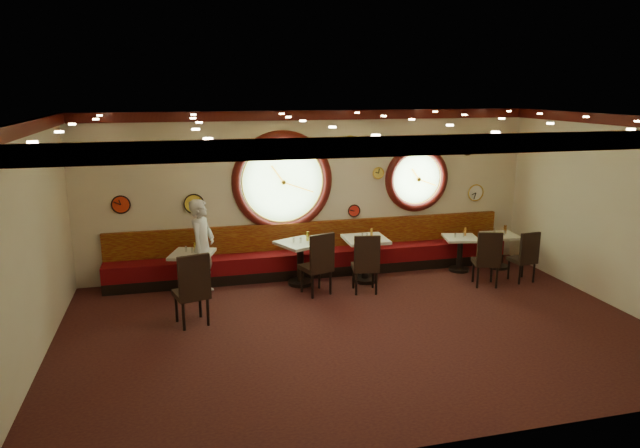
{
  "coord_description": "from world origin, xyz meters",
  "views": [
    {
      "loc": [
        -2.57,
        -7.78,
        3.62
      ],
      "look_at": [
        -0.4,
        0.8,
        1.5
      ],
      "focal_mm": 32.0,
      "sensor_mm": 36.0,
      "label": 1
    }
  ],
  "objects_px": {
    "table_b": "(300,258)",
    "condiment_a_bottle": "(195,247)",
    "condiment_a_salt": "(186,249)",
    "condiment_b_pepper": "(300,240)",
    "chair_c": "(366,260)",
    "condiment_c_salt": "(362,236)",
    "table_d": "(460,249)",
    "condiment_a_pepper": "(192,250)",
    "condiment_d_salt": "(455,235)",
    "condiment_b_bottle": "(308,236)",
    "table_c": "(365,254)",
    "condiment_c_pepper": "(367,236)",
    "table_e": "(500,247)",
    "chair_b": "(319,260)",
    "chair_d": "(488,255)",
    "condiment_d_pepper": "(464,235)",
    "condiment_e_pepper": "(505,233)",
    "condiment_c_bottle": "(372,232)",
    "waiter": "(202,247)",
    "chair_e": "(526,254)",
    "condiment_e_salt": "(494,231)",
    "chair_a": "(193,285)",
    "condiment_d_bottle": "(465,231)",
    "table_a": "(193,268)",
    "condiment_e_bottle": "(505,229)"
  },
  "relations": [
    {
      "from": "table_b",
      "to": "chair_e",
      "type": "bearing_deg",
      "value": -12.69
    },
    {
      "from": "table_b",
      "to": "condiment_a_bottle",
      "type": "bearing_deg",
      "value": 178.24
    },
    {
      "from": "table_e",
      "to": "condiment_a_salt",
      "type": "height_order",
      "value": "condiment_a_salt"
    },
    {
      "from": "condiment_a_bottle",
      "to": "condiment_c_bottle",
      "type": "distance_m",
      "value": 3.3
    },
    {
      "from": "table_b",
      "to": "waiter",
      "type": "height_order",
      "value": "waiter"
    },
    {
      "from": "table_a",
      "to": "condiment_c_bottle",
      "type": "height_order",
      "value": "condiment_c_bottle"
    },
    {
      "from": "condiment_a_salt",
      "to": "condiment_e_pepper",
      "type": "distance_m",
      "value": 6.29
    },
    {
      "from": "chair_e",
      "to": "condiment_e_salt",
      "type": "bearing_deg",
      "value": 89.35
    },
    {
      "from": "table_b",
      "to": "chair_e",
      "type": "relative_size",
      "value": 1.62
    },
    {
      "from": "condiment_c_salt",
      "to": "condiment_e_bottle",
      "type": "relative_size",
      "value": 0.51
    },
    {
      "from": "table_d",
      "to": "condiment_d_salt",
      "type": "xyz_separation_m",
      "value": [
        -0.12,
        -0.0,
        0.31
      ]
    },
    {
      "from": "condiment_a_salt",
      "to": "condiment_b_pepper",
      "type": "xyz_separation_m",
      "value": [
        2.07,
        -0.09,
        0.05
      ]
    },
    {
      "from": "chair_e",
      "to": "condiment_a_bottle",
      "type": "height_order",
      "value": "chair_e"
    },
    {
      "from": "table_b",
      "to": "condiment_a_salt",
      "type": "relative_size",
      "value": 9.65
    },
    {
      "from": "table_c",
      "to": "condiment_c_pepper",
      "type": "bearing_deg",
      "value": -30.61
    },
    {
      "from": "table_e",
      "to": "condiment_d_bottle",
      "type": "height_order",
      "value": "condiment_d_bottle"
    },
    {
      "from": "chair_b",
      "to": "condiment_b_bottle",
      "type": "relative_size",
      "value": 4.02
    },
    {
      "from": "chair_d",
      "to": "condiment_d_salt",
      "type": "bearing_deg",
      "value": 114.16
    },
    {
      "from": "condiment_b_bottle",
      "to": "table_d",
      "type": "bearing_deg",
      "value": -0.91
    },
    {
      "from": "condiment_b_pepper",
      "to": "chair_d",
      "type": "bearing_deg",
      "value": -15.48
    },
    {
      "from": "table_c",
      "to": "chair_c",
      "type": "relative_size",
      "value": 1.26
    },
    {
      "from": "table_a",
      "to": "condiment_b_bottle",
      "type": "height_order",
      "value": "condiment_b_bottle"
    },
    {
      "from": "table_b",
      "to": "condiment_b_bottle",
      "type": "bearing_deg",
      "value": 19.52
    },
    {
      "from": "condiment_a_pepper",
      "to": "condiment_e_salt",
      "type": "distance_m",
      "value": 6.05
    },
    {
      "from": "table_d",
      "to": "condiment_a_pepper",
      "type": "bearing_deg",
      "value": -179.0
    },
    {
      "from": "condiment_b_pepper",
      "to": "condiment_c_pepper",
      "type": "xyz_separation_m",
      "value": [
        1.27,
        -0.07,
        0.02
      ]
    },
    {
      "from": "table_e",
      "to": "waiter",
      "type": "xyz_separation_m",
      "value": [
        -5.96,
        -0.01,
        0.41
      ]
    },
    {
      "from": "condiment_e_salt",
      "to": "condiment_a_salt",
      "type": "bearing_deg",
      "value": -179.68
    },
    {
      "from": "table_c",
      "to": "condiment_d_pepper",
      "type": "height_order",
      "value": "table_c"
    },
    {
      "from": "condiment_a_pepper",
      "to": "waiter",
      "type": "height_order",
      "value": "waiter"
    },
    {
      "from": "chair_d",
      "to": "condiment_a_bottle",
      "type": "bearing_deg",
      "value": -175.85
    },
    {
      "from": "condiment_e_salt",
      "to": "condiment_c_pepper",
      "type": "bearing_deg",
      "value": -175.98
    },
    {
      "from": "condiment_c_salt",
      "to": "condiment_c_pepper",
      "type": "relative_size",
      "value": 0.96
    },
    {
      "from": "table_b",
      "to": "condiment_b_pepper",
      "type": "bearing_deg",
      "value": -97.69
    },
    {
      "from": "chair_c",
      "to": "condiment_c_salt",
      "type": "distance_m",
      "value": 0.73
    },
    {
      "from": "chair_a",
      "to": "condiment_d_bottle",
      "type": "bearing_deg",
      "value": 0.85
    },
    {
      "from": "chair_b",
      "to": "chair_e",
      "type": "bearing_deg",
      "value": -22.0
    },
    {
      "from": "chair_a",
      "to": "condiment_c_bottle",
      "type": "relative_size",
      "value": 4.66
    },
    {
      "from": "table_d",
      "to": "table_e",
      "type": "bearing_deg",
      "value": -1.45
    },
    {
      "from": "chair_c",
      "to": "condiment_c_pepper",
      "type": "distance_m",
      "value": 0.73
    },
    {
      "from": "condiment_c_bottle",
      "to": "waiter",
      "type": "height_order",
      "value": "waiter"
    },
    {
      "from": "condiment_e_pepper",
      "to": "table_b",
      "type": "bearing_deg",
      "value": 178.76
    },
    {
      "from": "condiment_b_pepper",
      "to": "condiment_c_pepper",
      "type": "relative_size",
      "value": 1.18
    },
    {
      "from": "condiment_b_pepper",
      "to": "condiment_b_bottle",
      "type": "xyz_separation_m",
      "value": [
        0.16,
        0.13,
        0.03
      ]
    },
    {
      "from": "table_b",
      "to": "condiment_d_salt",
      "type": "height_order",
      "value": "table_b"
    },
    {
      "from": "chair_e",
      "to": "condiment_a_bottle",
      "type": "distance_m",
      "value": 6.16
    },
    {
      "from": "condiment_a_salt",
      "to": "condiment_d_salt",
      "type": "bearing_deg",
      "value": -0.25
    },
    {
      "from": "condiment_a_salt",
      "to": "condiment_b_pepper",
      "type": "distance_m",
      "value": 2.07
    },
    {
      "from": "condiment_d_pepper",
      "to": "condiment_e_pepper",
      "type": "relative_size",
      "value": 0.89
    },
    {
      "from": "condiment_a_pepper",
      "to": "condiment_c_pepper",
      "type": "distance_m",
      "value": 3.24
    }
  ]
}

